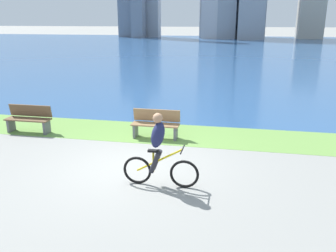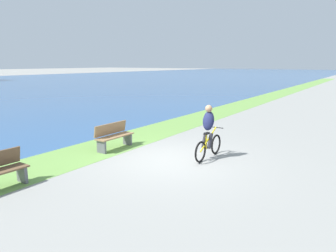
% 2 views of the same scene
% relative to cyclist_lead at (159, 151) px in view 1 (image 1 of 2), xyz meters
% --- Properties ---
extents(ground_plane, '(300.00, 300.00, 0.00)m').
position_rel_cyclist_lead_xyz_m(ground_plane, '(-0.81, 0.91, -0.84)').
color(ground_plane, gray).
extents(grass_strip_bayside, '(120.00, 2.18, 0.01)m').
position_rel_cyclist_lead_xyz_m(grass_strip_bayside, '(-0.81, 3.70, -0.84)').
color(grass_strip_bayside, '#6B9947').
rests_on(grass_strip_bayside, ground).
extents(bay_water_surface, '(300.00, 65.52, 0.00)m').
position_rel_cyclist_lead_xyz_m(bay_water_surface, '(-0.81, 37.55, -0.84)').
color(bay_water_surface, '#2D568C').
rests_on(bay_water_surface, ground).
extents(cyclist_lead, '(1.74, 0.52, 1.70)m').
position_rel_cyclist_lead_xyz_m(cyclist_lead, '(0.00, 0.00, 0.00)').
color(cyclist_lead, black).
rests_on(cyclist_lead, ground).
extents(bench_near_path, '(1.50, 0.47, 0.90)m').
position_rel_cyclist_lead_xyz_m(bench_near_path, '(-5.07, 3.02, -0.39)').
color(bench_near_path, brown).
rests_on(bench_near_path, ground).
extents(bench_far_along_path, '(1.50, 0.47, 0.90)m').
position_rel_cyclist_lead_xyz_m(bench_far_along_path, '(-0.82, 3.25, -0.39)').
color(bench_far_along_path, olive).
rests_on(bench_far_along_path, ground).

